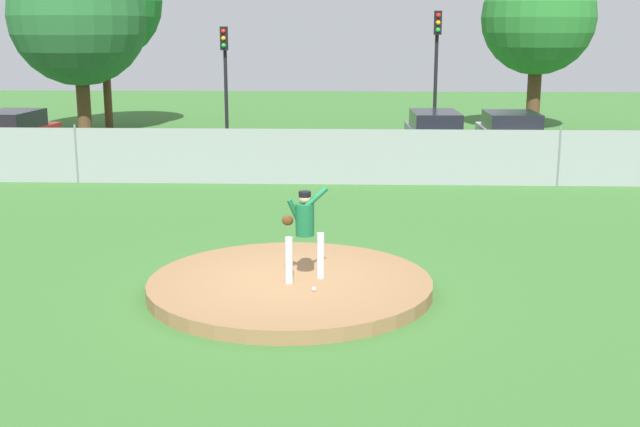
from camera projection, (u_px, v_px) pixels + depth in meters
The scene contains 15 objects.
ground_plane at pixel (308, 215), 19.98m from camera, with size 80.00×80.00×0.00m, color #386B2D.
asphalt_strip at pixel (321, 160), 28.25m from camera, with size 44.00×7.00×0.01m, color #2B2B2D.
pitchers_mound at pixel (290, 285), 14.11m from camera, with size 4.97×4.97×0.24m, color olive.
pitcher_youth at pixel (304, 226), 13.79m from camera, with size 0.81×0.44×1.65m.
baseball at pixel (314, 289), 13.42m from camera, with size 0.07×0.07×0.07m, color white.
chainlink_fence at pixel (315, 157), 23.69m from camera, with size 35.54×0.07×1.74m.
parked_car_slate at pixel (435, 137), 28.04m from camera, with size 1.85×4.67×1.70m.
parked_car_red at pixel (12, 135), 28.78m from camera, with size 2.08×4.59×1.64m.
parked_car_silver at pixel (511, 137), 28.03m from camera, with size 1.96×4.08×1.67m.
traffic_cone_orange at pixel (124, 151), 28.60m from camera, with size 0.40×0.40×0.55m.
traffic_light_near at pixel (225, 64), 31.48m from camera, with size 0.28×0.46×4.57m.
traffic_light_far at pixel (437, 55), 31.14m from camera, with size 0.28×0.46×5.15m.
tree_broad_right at pixel (78, 17), 34.74m from camera, with size 5.95×5.95×7.98m.
tree_leaning_west at pixel (102, 1), 35.80m from camera, with size 5.28×5.28×8.31m.
tree_slender_far at pixel (538, 18), 35.09m from camera, with size 4.94×4.94×7.42m.
Camera 1 is at (1.03, -13.44, 4.51)m, focal length 45.32 mm.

